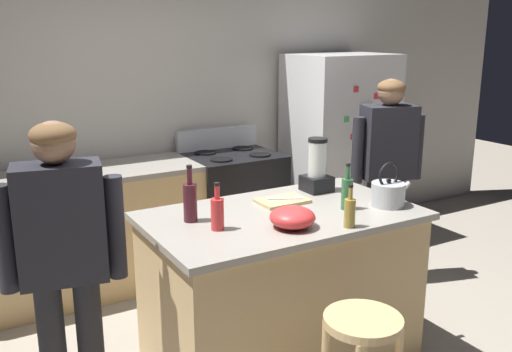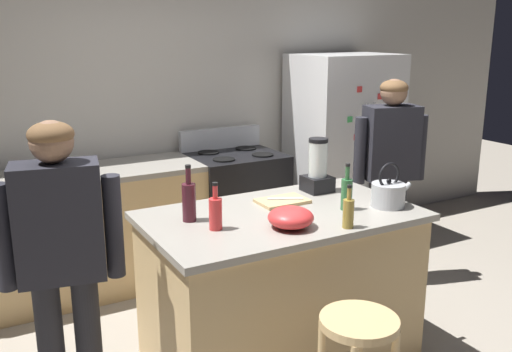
# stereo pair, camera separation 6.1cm
# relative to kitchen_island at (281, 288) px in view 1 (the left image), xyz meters

# --- Properties ---
(back_wall) EXTENTS (8.00, 0.10, 2.70)m
(back_wall) POSITION_rel_kitchen_island_xyz_m (0.00, 1.95, 0.87)
(back_wall) COLOR #BCB7AD
(back_wall) RESTS_ON ground_plane
(kitchen_island) EXTENTS (1.56, 0.92, 0.95)m
(kitchen_island) POSITION_rel_kitchen_island_xyz_m (0.00, 0.00, 0.00)
(kitchen_island) COLOR tan
(kitchen_island) RESTS_ON ground_plane
(back_counter_run) EXTENTS (2.00, 0.64, 0.95)m
(back_counter_run) POSITION_rel_kitchen_island_xyz_m (-0.80, 1.55, -0.00)
(back_counter_run) COLOR tan
(back_counter_run) RESTS_ON ground_plane
(refrigerator) EXTENTS (0.90, 0.73, 1.76)m
(refrigerator) POSITION_rel_kitchen_island_xyz_m (1.59, 1.50, 0.40)
(refrigerator) COLOR silver
(refrigerator) RESTS_ON ground_plane
(stove_range) EXTENTS (0.76, 0.65, 1.13)m
(stove_range) POSITION_rel_kitchen_island_xyz_m (0.48, 1.52, 0.01)
(stove_range) COLOR black
(stove_range) RESTS_ON ground_plane
(person_by_island_left) EXTENTS (0.60, 0.29, 1.58)m
(person_by_island_left) POSITION_rel_kitchen_island_xyz_m (-1.21, 0.04, 0.47)
(person_by_island_left) COLOR #26262B
(person_by_island_left) RESTS_ON ground_plane
(person_by_sink_right) EXTENTS (0.59, 0.32, 1.62)m
(person_by_sink_right) POSITION_rel_kitchen_island_xyz_m (1.32, 0.57, 0.50)
(person_by_sink_right) COLOR #26262B
(person_by_sink_right) RESTS_ON ground_plane
(bar_stool) EXTENTS (0.36, 0.36, 0.72)m
(bar_stool) POSITION_rel_kitchen_island_xyz_m (-0.11, -0.85, 0.08)
(bar_stool) COLOR tan
(bar_stool) RESTS_ON ground_plane
(blender_appliance) EXTENTS (0.17, 0.17, 0.35)m
(blender_appliance) POSITION_rel_kitchen_island_xyz_m (0.44, 0.27, 0.62)
(blender_appliance) COLOR black
(blender_appliance) RESTS_ON kitchen_island
(bottle_vinegar) EXTENTS (0.06, 0.06, 0.24)m
(bottle_vinegar) POSITION_rel_kitchen_island_xyz_m (0.18, -0.38, 0.56)
(bottle_vinegar) COLOR olive
(bottle_vinegar) RESTS_ON kitchen_island
(bottle_olive_oil) EXTENTS (0.07, 0.07, 0.28)m
(bottle_olive_oil) POSITION_rel_kitchen_island_xyz_m (0.36, -0.13, 0.58)
(bottle_olive_oil) COLOR #2D6638
(bottle_olive_oil) RESTS_ON kitchen_island
(bottle_wine) EXTENTS (0.08, 0.08, 0.32)m
(bottle_wine) POSITION_rel_kitchen_island_xyz_m (-0.51, 0.13, 0.59)
(bottle_wine) COLOR #471923
(bottle_wine) RESTS_ON kitchen_island
(bottle_soda) EXTENTS (0.07, 0.07, 0.26)m
(bottle_soda) POSITION_rel_kitchen_island_xyz_m (-0.45, -0.07, 0.57)
(bottle_soda) COLOR red
(bottle_soda) RESTS_ON kitchen_island
(mixing_bowl) EXTENTS (0.25, 0.25, 0.11)m
(mixing_bowl) POSITION_rel_kitchen_island_xyz_m (-0.09, -0.23, 0.53)
(mixing_bowl) COLOR red
(mixing_bowl) RESTS_ON kitchen_island
(tea_kettle) EXTENTS (0.28, 0.20, 0.27)m
(tea_kettle) POSITION_rel_kitchen_island_xyz_m (0.62, -0.20, 0.55)
(tea_kettle) COLOR #B7BABF
(tea_kettle) RESTS_ON kitchen_island
(cutting_board) EXTENTS (0.30, 0.20, 0.02)m
(cutting_board) POSITION_rel_kitchen_island_xyz_m (0.11, 0.16, 0.48)
(cutting_board) COLOR tan
(cutting_board) RESTS_ON kitchen_island
(chef_knife) EXTENTS (0.21, 0.13, 0.01)m
(chef_knife) POSITION_rel_kitchen_island_xyz_m (0.13, 0.16, 0.50)
(chef_knife) COLOR #B7BABF
(chef_knife) RESTS_ON cutting_board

